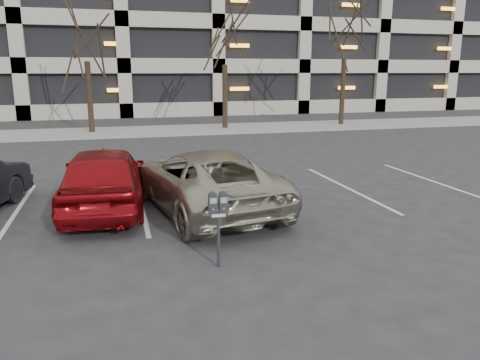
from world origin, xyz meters
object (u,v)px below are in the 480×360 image
(tree_c, at_px, (224,23))
(parking_meter, at_px, (218,211))
(tree_b, at_px, (84,15))
(suv_silver, at_px, (206,180))
(car_red, at_px, (104,178))
(tree_d, at_px, (346,17))

(tree_c, height_order, parking_meter, tree_c)
(tree_b, xyz_separation_m, suv_silver, (3.04, -14.69, -5.10))
(parking_meter, relative_size, car_red, 0.28)
(tree_d, xyz_separation_m, suv_silver, (-10.96, -14.69, -5.40))
(parking_meter, height_order, suv_silver, suv_silver)
(tree_b, distance_m, suv_silver, 15.85)
(tree_b, distance_m, car_red, 14.97)
(parking_meter, height_order, car_red, car_red)
(tree_c, relative_size, tree_d, 0.92)
(car_red, bearing_deg, parking_meter, 118.98)
(parking_meter, bearing_deg, tree_c, 79.27)
(tree_b, relative_size, car_red, 1.80)
(tree_b, height_order, tree_d, tree_d)
(tree_c, xyz_separation_m, tree_d, (7.00, 0.00, 0.52))
(parking_meter, relative_size, suv_silver, 0.23)
(tree_c, bearing_deg, suv_silver, -105.09)
(tree_b, relative_size, parking_meter, 6.44)
(parking_meter, bearing_deg, suv_silver, 85.50)
(tree_b, height_order, car_red, tree_b)
(tree_c, distance_m, car_red, 16.12)
(tree_b, bearing_deg, parking_meter, -81.74)
(tree_b, relative_size, suv_silver, 1.48)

